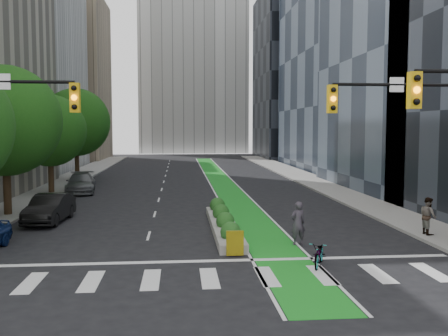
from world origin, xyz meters
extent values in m
plane|color=black|center=(0.00, 0.00, 0.00)|extent=(160.00, 160.00, 0.00)
cube|color=gray|center=(-11.80, 25.00, 0.07)|extent=(3.60, 90.00, 0.15)
cube|color=gray|center=(11.80, 25.00, 0.07)|extent=(3.60, 90.00, 0.15)
cube|color=#1A8F21|center=(3.00, 30.00, 0.01)|extent=(2.20, 70.00, 0.01)
cube|color=tan|center=(-20.00, 66.00, 13.00)|extent=(14.00, 16.00, 26.00)
cube|color=#19212D|center=(21.00, 45.00, 21.00)|extent=(14.00, 24.00, 42.00)
cube|color=black|center=(20.00, 68.00, 14.00)|extent=(14.00, 18.00, 28.00)
cylinder|color=black|center=(-11.00, 12.00, 2.52)|extent=(0.44, 0.44, 5.04)
sphere|color=#0D400D|center=(-11.00, 12.00, 5.58)|extent=(6.40, 6.40, 6.40)
cylinder|color=black|center=(-11.00, 22.00, 2.24)|extent=(0.44, 0.44, 4.48)
sphere|color=#0D400D|center=(-11.00, 22.00, 4.96)|extent=(5.60, 5.60, 5.60)
cylinder|color=black|center=(-11.00, 32.00, 2.58)|extent=(0.44, 0.44, 5.15)
sphere|color=#0D400D|center=(-11.00, 32.00, 5.70)|extent=(6.60, 6.60, 6.60)
cube|color=gold|center=(-4.70, 0.50, 6.25)|extent=(0.34, 0.28, 1.05)
sphere|color=orange|center=(-4.70, 0.34, 6.25)|extent=(0.20, 0.20, 0.20)
cube|color=white|center=(-7.17, 0.47, 6.80)|extent=(0.55, 0.04, 0.55)
cylinder|color=black|center=(7.45, 0.50, 6.80)|extent=(5.50, 0.12, 0.12)
cube|color=gold|center=(4.70, 0.50, 6.25)|extent=(0.34, 0.28, 1.05)
sphere|color=orange|center=(4.70, 0.34, 6.25)|extent=(0.20, 0.20, 0.20)
cube|color=white|center=(7.17, 0.47, 6.80)|extent=(0.55, 0.04, 0.55)
cube|color=gold|center=(5.70, -4.00, 6.25)|extent=(0.34, 0.28, 1.05)
sphere|color=orange|center=(5.70, -4.16, 6.25)|extent=(0.20, 0.20, 0.20)
cube|color=gray|center=(1.20, 7.00, 0.20)|extent=(1.20, 10.00, 0.40)
cube|color=yellow|center=(1.20, 1.80, 0.55)|extent=(0.70, 0.12, 1.00)
sphere|color=#194C19|center=(1.20, 3.50, 0.65)|extent=(0.90, 0.90, 0.90)
sphere|color=#194C19|center=(1.20, 6.00, 0.65)|extent=(0.90, 0.90, 0.90)
sphere|color=#194C19|center=(1.20, 8.50, 0.65)|extent=(0.90, 0.90, 0.90)
sphere|color=#194C19|center=(1.20, 11.00, 0.65)|extent=(0.90, 0.90, 0.90)
imported|color=gray|center=(4.20, 0.13, 0.48)|extent=(1.31, 1.91, 0.95)
imported|color=#38323C|center=(4.20, 3.57, 0.97)|extent=(0.81, 0.64, 1.94)
imported|color=black|center=(-8.10, 9.93, 0.77)|extent=(1.94, 4.79, 1.55)
imported|color=#525456|center=(-8.84, 22.54, 0.78)|extent=(2.86, 5.59, 1.55)
imported|color=gray|center=(10.69, 4.49, 1.03)|extent=(0.68, 0.87, 1.76)
camera|label=1|loc=(-1.01, -17.82, 5.19)|focal=40.00mm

